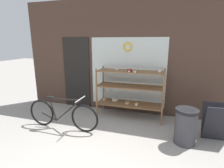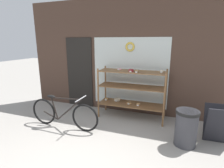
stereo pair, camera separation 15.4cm
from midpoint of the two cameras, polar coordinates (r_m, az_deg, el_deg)
storefront_facade at (r=4.92m, az=4.18°, el=8.38°), size 5.87×0.13×3.13m
display_case at (r=4.56m, az=7.33°, el=-1.51°), size 1.72×0.56×1.33m
bicycle at (r=4.27m, az=-14.64°, el=-9.30°), size 1.78×0.46×0.78m
sandwich_board at (r=4.19m, az=32.36°, el=-11.09°), size 0.52×0.41×0.76m
trash_bin at (r=3.79m, az=24.18°, el=-12.60°), size 0.44×0.44×0.72m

